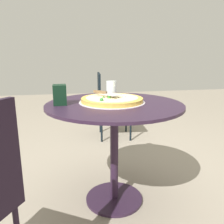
{
  "coord_description": "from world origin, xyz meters",
  "views": [
    {
      "loc": [
        -0.3,
        -1.44,
        1.02
      ],
      "look_at": [
        -0.01,
        0.03,
        0.65
      ],
      "focal_mm": 36.43,
      "sensor_mm": 36.0,
      "label": 1
    }
  ],
  "objects_px": {
    "napkin_dispenser": "(60,95)",
    "drinking_cup": "(111,88)",
    "patio_table": "(114,125)",
    "pizza_server": "(106,93)",
    "patio_chair_far": "(109,100)",
    "pizza_on_tray": "(112,100)"
  },
  "relations": [
    {
      "from": "napkin_dispenser",
      "to": "patio_table",
      "type": "bearing_deg",
      "value": -95.13
    },
    {
      "from": "pizza_on_tray",
      "to": "napkin_dispenser",
      "type": "bearing_deg",
      "value": -178.57
    },
    {
      "from": "patio_table",
      "to": "drinking_cup",
      "type": "bearing_deg",
      "value": 82.06
    },
    {
      "from": "drinking_cup",
      "to": "patio_chair_far",
      "type": "xyz_separation_m",
      "value": [
        0.16,
        0.99,
        -0.29
      ]
    },
    {
      "from": "patio_table",
      "to": "napkin_dispenser",
      "type": "bearing_deg",
      "value": 176.45
    },
    {
      "from": "napkin_dispenser",
      "to": "patio_chair_far",
      "type": "xyz_separation_m",
      "value": [
        0.56,
        1.31,
        -0.3
      ]
    },
    {
      "from": "pizza_on_tray",
      "to": "patio_chair_far",
      "type": "bearing_deg",
      "value": 80.4
    },
    {
      "from": "napkin_dispenser",
      "to": "drinking_cup",
      "type": "bearing_deg",
      "value": -52.52
    },
    {
      "from": "drinking_cup",
      "to": "patio_chair_far",
      "type": "height_order",
      "value": "drinking_cup"
    },
    {
      "from": "drinking_cup",
      "to": "napkin_dispenser",
      "type": "distance_m",
      "value": 0.51
    },
    {
      "from": "pizza_server",
      "to": "drinking_cup",
      "type": "relative_size",
      "value": 1.74
    },
    {
      "from": "patio_table",
      "to": "pizza_on_tray",
      "type": "relative_size",
      "value": 2.04
    },
    {
      "from": "patio_table",
      "to": "patio_chair_far",
      "type": "distance_m",
      "value": 1.35
    },
    {
      "from": "pizza_server",
      "to": "patio_chair_far",
      "type": "bearing_deg",
      "value": 78.61
    },
    {
      "from": "pizza_on_tray",
      "to": "pizza_server",
      "type": "relative_size",
      "value": 2.33
    },
    {
      "from": "patio_table",
      "to": "drinking_cup",
      "type": "distance_m",
      "value": 0.41
    },
    {
      "from": "drinking_cup",
      "to": "patio_chair_far",
      "type": "bearing_deg",
      "value": 80.69
    },
    {
      "from": "drinking_cup",
      "to": "napkin_dispenser",
      "type": "height_order",
      "value": "napkin_dispenser"
    },
    {
      "from": "patio_table",
      "to": "patio_chair_far",
      "type": "xyz_separation_m",
      "value": [
        0.21,
        1.34,
        -0.08
      ]
    },
    {
      "from": "patio_table",
      "to": "pizza_server",
      "type": "bearing_deg",
      "value": 125.62
    },
    {
      "from": "patio_table",
      "to": "pizza_server",
      "type": "xyz_separation_m",
      "value": [
        -0.05,
        0.06,
        0.21
      ]
    },
    {
      "from": "patio_table",
      "to": "pizza_server",
      "type": "distance_m",
      "value": 0.23
    }
  ]
}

